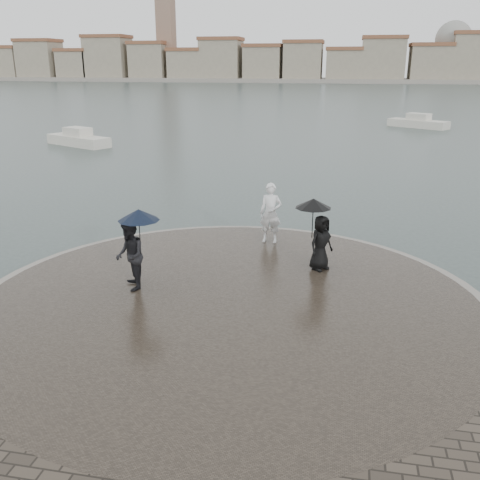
# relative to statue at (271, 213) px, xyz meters

# --- Properties ---
(ground) EXTENTS (400.00, 400.00, 0.00)m
(ground) POSITION_rel_statue_xyz_m (-0.32, -8.04, -1.30)
(ground) COLOR #2B3835
(ground) RESTS_ON ground
(kerb_ring) EXTENTS (12.50, 12.50, 0.32)m
(kerb_ring) POSITION_rel_statue_xyz_m (-0.32, -4.54, -1.14)
(kerb_ring) COLOR gray
(kerb_ring) RESTS_ON ground
(quay_tip) EXTENTS (11.90, 11.90, 0.36)m
(quay_tip) POSITION_rel_statue_xyz_m (-0.32, -4.54, -1.12)
(quay_tip) COLOR #2D261E
(quay_tip) RESTS_ON ground
(statue) EXTENTS (0.70, 0.48, 1.87)m
(statue) POSITION_rel_statue_xyz_m (0.00, 0.00, 0.00)
(statue) COLOR white
(statue) RESTS_ON quay_tip
(visitor_left) EXTENTS (1.25, 1.14, 2.04)m
(visitor_left) POSITION_rel_statue_xyz_m (-2.81, -4.30, 0.17)
(visitor_left) COLOR black
(visitor_left) RESTS_ON quay_tip
(visitor_right) EXTENTS (1.16, 1.03, 1.95)m
(visitor_right) POSITION_rel_statue_xyz_m (1.59, -2.03, 0.15)
(visitor_right) COLOR black
(visitor_right) RESTS_ON quay_tip
(far_skyline) EXTENTS (260.00, 20.00, 37.00)m
(far_skyline) POSITION_rel_statue_xyz_m (-6.61, 152.67, 4.31)
(far_skyline) COLOR gray
(far_skyline) RESTS_ON ground
(boats) EXTENTS (44.85, 20.72, 1.50)m
(boats) POSITION_rel_statue_xyz_m (4.58, 29.96, -0.92)
(boats) COLOR beige
(boats) RESTS_ON ground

